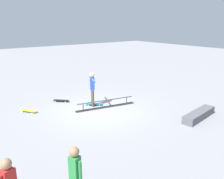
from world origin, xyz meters
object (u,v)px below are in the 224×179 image
object	(u,v)px
skateboard_main	(94,104)
bystander_green_shirt	(75,176)
grind_rail	(106,104)
skate_ledge	(199,115)
loose_skateboard_black	(61,100)
loose_skateboard_yellow	(29,111)
skater_main	(92,87)

from	to	relation	value
skateboard_main	bystander_green_shirt	size ratio (longest dim) A/B	0.49
grind_rail	bystander_green_shirt	world-z (taller)	bystander_green_shirt
skate_ledge	skateboard_main	world-z (taller)	skate_ledge
skate_ledge	loose_skateboard_black	size ratio (longest dim) A/B	2.94
loose_skateboard_black	loose_skateboard_yellow	xyz separation A→B (m)	(1.80, 0.44, 0.00)
skateboard_main	loose_skateboard_yellow	xyz separation A→B (m)	(2.86, -1.03, 0.00)
grind_rail	skate_ledge	xyz separation A→B (m)	(-2.36, 3.48, -0.00)
bystander_green_shirt	loose_skateboard_yellow	bearing A→B (deg)	-30.19
skater_main	bystander_green_shirt	xyz separation A→B (m)	(3.80, 5.34, -0.10)
skate_ledge	loose_skateboard_yellow	distance (m)	7.50
bystander_green_shirt	grind_rail	bearing A→B (deg)	-62.09
skate_ledge	bystander_green_shirt	world-z (taller)	bystander_green_shirt
grind_rail	skate_ledge	bearing A→B (deg)	135.93
loose_skateboard_yellow	loose_skateboard_black	bearing A→B (deg)	68.88
bystander_green_shirt	loose_skateboard_yellow	distance (m)	6.53
skater_main	bystander_green_shirt	bearing A→B (deg)	-12.86
skate_ledge	bystander_green_shirt	distance (m)	6.74
bystander_green_shirt	skateboard_main	bearing A→B (deg)	-56.91
bystander_green_shirt	loose_skateboard_yellow	xyz separation A→B (m)	(-1.03, -6.40, -0.80)
loose_skateboard_yellow	skate_ledge	bearing A→B (deg)	12.72
bystander_green_shirt	loose_skateboard_black	world-z (taller)	bystander_green_shirt
bystander_green_shirt	loose_skateboard_black	size ratio (longest dim) A/B	2.17
loose_skateboard_black	skater_main	bearing A→B (deg)	-12.57
skate_ledge	skateboard_main	size ratio (longest dim) A/B	2.74
skater_main	skate_ledge	bearing A→B (deg)	57.29
skate_ledge	loose_skateboard_black	xyz separation A→B (m)	(3.73, -5.50, -0.09)
skateboard_main	grind_rail	bearing A→B (deg)	-22.72
skater_main	bystander_green_shirt	distance (m)	6.55
skater_main	loose_skateboard_black	size ratio (longest dim) A/B	2.34
skater_main	loose_skateboard_yellow	distance (m)	3.09
skateboard_main	loose_skateboard_black	xyz separation A→B (m)	(1.05, -1.47, 0.00)
loose_skateboard_yellow	skater_main	bearing A→B (deg)	34.15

